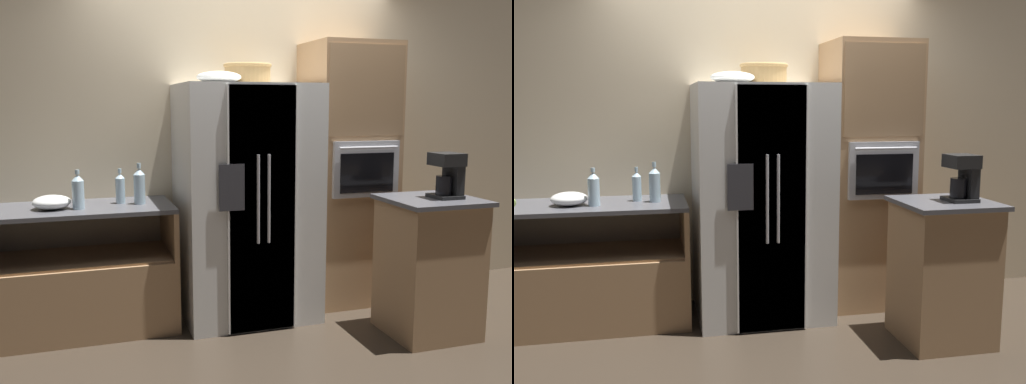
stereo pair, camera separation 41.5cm
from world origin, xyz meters
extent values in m
plane|color=#382D23|center=(0.00, 0.00, 0.00)|extent=(20.00, 20.00, 0.00)
cube|color=beige|center=(0.00, 0.49, 1.40)|extent=(12.00, 0.06, 2.80)
cube|color=#A87F56|center=(-1.44, 0.13, 0.26)|extent=(1.58, 0.66, 0.52)
cube|color=#A87F56|center=(-1.44, 0.13, 0.52)|extent=(1.52, 0.61, 0.02)
cube|color=#A87F56|center=(-0.67, 0.13, 0.69)|extent=(0.04, 0.66, 0.34)
cube|color=#4C4C51|center=(-1.44, 0.13, 0.87)|extent=(1.58, 0.66, 0.03)
cube|color=silver|center=(-0.10, 0.08, 0.87)|extent=(0.97, 0.77, 1.73)
cube|color=silver|center=(-0.10, -0.32, 0.87)|extent=(0.48, 0.02, 1.70)
cube|color=silver|center=(-0.09, -0.32, 0.87)|extent=(0.48, 0.02, 1.70)
cylinder|color=#B2B2B7|center=(-0.13, -0.34, 0.95)|extent=(0.02, 0.02, 0.61)
cylinder|color=#B2B2B7|center=(-0.06, -0.34, 0.95)|extent=(0.02, 0.02, 0.61)
cube|color=#2D2D33|center=(-0.32, -0.33, 1.04)|extent=(0.18, 0.01, 0.31)
cube|color=#A87F56|center=(0.78, 0.17, 1.03)|extent=(0.66, 0.58, 2.06)
cube|color=#ADADB2|center=(0.78, -0.14, 1.11)|extent=(0.54, 0.04, 0.42)
cube|color=black|center=(0.78, -0.16, 1.08)|extent=(0.44, 0.01, 0.30)
cylinder|color=#B2B2B7|center=(0.78, -0.18, 1.27)|extent=(0.47, 0.02, 0.02)
cube|color=#94704C|center=(0.78, -0.13, 1.69)|extent=(0.62, 0.01, 0.67)
cube|color=#A87F56|center=(1.00, -0.67, 0.46)|extent=(0.56, 0.55, 0.93)
cube|color=#4C4C51|center=(1.00, -0.67, 0.94)|extent=(0.61, 0.59, 0.03)
cylinder|color=tan|center=(-0.06, 0.15, 1.80)|extent=(0.34, 0.34, 0.14)
torus|color=tan|center=(-0.06, 0.15, 1.87)|extent=(0.36, 0.36, 0.03)
ellipsoid|color=white|center=(-0.31, 0.00, 1.78)|extent=(0.31, 0.31, 0.08)
cylinder|color=silver|center=(-1.29, 0.04, 0.98)|extent=(0.08, 0.08, 0.19)
cone|color=silver|center=(-1.29, 0.04, 1.10)|extent=(0.08, 0.08, 0.04)
cylinder|color=silver|center=(-1.29, 0.04, 1.14)|extent=(0.03, 0.03, 0.03)
cylinder|color=silver|center=(-0.87, 0.12, 0.99)|extent=(0.08, 0.08, 0.21)
cone|color=silver|center=(-0.87, 0.12, 1.12)|extent=(0.08, 0.08, 0.04)
cylinder|color=silver|center=(-0.87, 0.12, 1.16)|extent=(0.03, 0.03, 0.04)
cylinder|color=silver|center=(-1.00, 0.18, 0.98)|extent=(0.07, 0.07, 0.18)
cone|color=silver|center=(-1.00, 0.18, 1.08)|extent=(0.07, 0.07, 0.04)
cylinder|color=silver|center=(-1.00, 0.18, 1.12)|extent=(0.02, 0.02, 0.03)
ellipsoid|color=white|center=(-1.46, 0.09, 0.93)|extent=(0.25, 0.25, 0.09)
cube|color=black|center=(1.08, -0.70, 0.97)|extent=(0.18, 0.20, 0.02)
cylinder|color=black|center=(1.07, -0.70, 1.05)|extent=(0.11, 0.11, 0.13)
cube|color=black|center=(1.14, -0.70, 1.11)|extent=(0.06, 0.17, 0.31)
cube|color=black|center=(1.08, -0.70, 1.22)|extent=(0.18, 0.20, 0.09)
camera|label=1|loc=(-1.30, -3.94, 1.58)|focal=40.00mm
camera|label=2|loc=(-0.90, -4.05, 1.58)|focal=40.00mm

